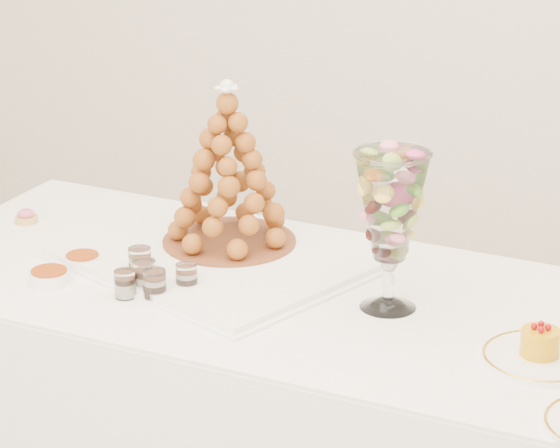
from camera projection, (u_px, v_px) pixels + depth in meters
The scene contains 14 objects.
buffet_table at pixel (320, 447), 3.06m from camera, with size 2.03×0.87×0.76m.
lace_tray at pixel (210, 260), 3.09m from camera, with size 0.65×0.49×0.02m, color white.
macaron_vase at pixel (391, 208), 2.79m from camera, with size 0.16×0.16×0.35m.
cake_plate at pixel (541, 358), 2.63m from camera, with size 0.24×0.24×0.01m, color white.
pink_tart at pixel (26, 217), 3.35m from camera, with size 0.06×0.06×0.04m.
verrine_a at pixel (140, 263), 3.01m from camera, with size 0.05×0.05×0.07m, color white.
verrine_b at pixel (144, 276), 2.93m from camera, with size 0.05×0.05×0.07m, color white.
verrine_c at pixel (187, 278), 2.93m from camera, with size 0.05×0.05×0.07m, color white.
verrine_d at pixel (125, 284), 2.91m from camera, with size 0.05×0.05×0.06m, color white.
verrine_e at pixel (155, 285), 2.89m from camera, with size 0.05×0.05×0.07m, color white.
ramekin_back at pixel (83, 261), 3.08m from camera, with size 0.08×0.08×0.03m, color white.
ramekin_front at pixel (49, 277), 2.99m from camera, with size 0.09×0.09×0.03m, color white.
croquembouche at pixel (228, 165), 3.10m from camera, with size 0.32×0.32×0.40m.
mousse_cake at pixel (540, 342), 2.62m from camera, with size 0.08×0.08×0.07m.
Camera 1 is at (1.19, -2.09, 1.96)m, focal length 85.00 mm.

